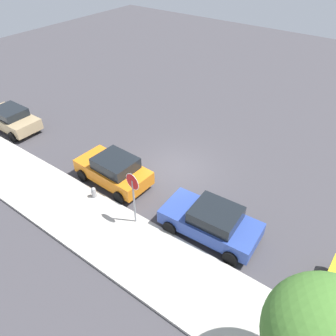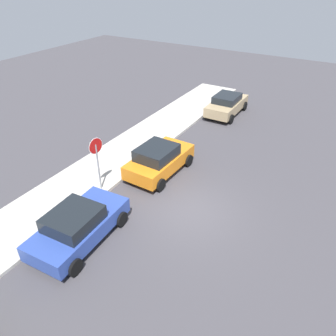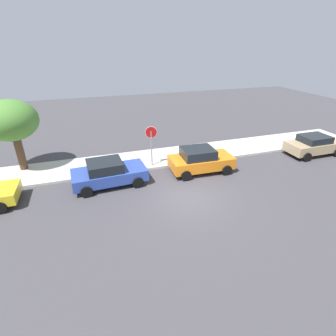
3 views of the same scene
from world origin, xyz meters
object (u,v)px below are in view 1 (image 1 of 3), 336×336
(stop_sign, at_px, (133,191))
(parked_car_tan, at_px, (11,118))
(parked_car_orange, at_px, (114,170))
(fire_hydrant, at_px, (94,193))
(parked_car_blue, at_px, (211,221))

(stop_sign, relative_size, parked_car_tan, 0.69)
(stop_sign, xyz_separation_m, parked_car_tan, (11.72, -1.56, -1.16))
(parked_car_orange, bearing_deg, fire_hydrant, 93.84)
(parked_car_orange, height_order, fire_hydrant, parked_car_orange)
(stop_sign, height_order, fire_hydrant, stop_sign)
(parked_car_blue, xyz_separation_m, fire_hydrant, (5.60, 1.44, -0.39))
(stop_sign, relative_size, fire_hydrant, 3.90)
(stop_sign, bearing_deg, parked_car_orange, -29.29)
(parked_car_tan, distance_m, fire_hydrant, 9.22)
(parked_car_orange, relative_size, fire_hydrant, 5.58)
(parked_car_orange, xyz_separation_m, parked_car_blue, (-5.70, 0.07, -0.04))
(fire_hydrant, bearing_deg, stop_sign, 179.57)
(parked_car_blue, distance_m, fire_hydrant, 5.79)
(stop_sign, distance_m, fire_hydrant, 3.06)
(stop_sign, distance_m, parked_car_tan, 11.88)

